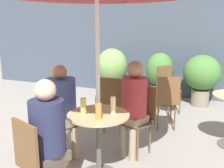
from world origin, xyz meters
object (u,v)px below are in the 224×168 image
Objects in this scene: seated_person_0 at (134,101)px; bistro_chair_2 at (36,158)px; beer_glass_3 at (98,112)px; seated_person_2 at (49,133)px; potted_plant_0 at (112,69)px; beer_glass_1 at (98,103)px; beer_glass_2 at (83,106)px; bistro_chair_1 at (56,115)px; bistro_chair_6 at (113,100)px; beer_glass_0 at (113,105)px; bistro_chair_0 at (140,113)px; potted_plant_1 at (160,73)px; cafe_table_near at (99,132)px; seated_person_1 at (62,105)px; bistro_chair_5 at (167,85)px; bistro_chair_3 at (167,98)px; bistro_chair_4 at (52,91)px; potted_plant_2 at (202,75)px.

bistro_chair_2 is at bearing -90.00° from seated_person_0.
seated_person_2 is at bearing -122.25° from beer_glass_3.
seated_person_2 is 3.84m from potted_plant_0.
beer_glass_1 is 0.32m from beer_glass_3.
beer_glass_2 is 3.33m from potted_plant_0.
bistro_chair_1 is 2.88m from potted_plant_0.
beer_glass_0 is at bearing 109.01° from bistro_chair_6.
bistro_chair_6 is 1.80m from seated_person_2.
bistro_chair_0 is 0.96m from beer_glass_3.
potted_plant_1 reaches higher than beer_glass_2.
cafe_table_near is 3.32m from potted_plant_0.
seated_person_1 is at bearing 69.98° from bistro_chair_6.
bistro_chair_5 is (0.03, 1.77, 0.00)m from bistro_chair_0.
seated_person_1 reaches higher than bistro_chair_6.
bistro_chair_5 is (0.30, 2.52, 0.01)m from cafe_table_near.
bistro_chair_2 is 1.00× the size of bistro_chair_6.
bistro_chair_3 is at bearing 77.49° from beer_glass_3.
bistro_chair_4 is 2.11m from beer_glass_0.
bistro_chair_6 is at bearing 104.31° from cafe_table_near.
potted_plant_0 is (-1.40, 0.61, 0.12)m from bistro_chair_5.
beer_glass_2 is at bearing -79.96° from bistro_chair_2.
seated_person_2 is at bearing -97.11° from beer_glass_2.
potted_plant_0 is at bearing 109.68° from beer_glass_3.
bistro_chair_5 is at bearing 83.24° from cafe_table_near.
bistro_chair_1 is 5.10× the size of beer_glass_2.
potted_plant_1 reaches higher than beer_glass_1.
seated_person_0 is at bearing -90.00° from seated_person_2.
seated_person_0 is 2.67m from potted_plant_1.
seated_person_0 is 7.07× the size of beer_glass_2.
bistro_chair_6 is 1.24m from beer_glass_0.
bistro_chair_4 is (-1.26, 2.07, 0.00)m from bistro_chair_2.
seated_person_1 is at bearing -80.25° from potted_plant_0.
beer_glass_3 reaches higher than bistro_chair_2.
cafe_table_near is 2.53m from bistro_chair_5.
potted_plant_0 is (-0.50, 2.91, -0.05)m from seated_person_1.
bistro_chair_2 is 1.00× the size of bistro_chair_4.
beer_glass_0 is at bearing -97.08° from bistro_chair_2.
bistro_chair_0 reaches higher than beer_glass_1.
bistro_chair_1 is 5.90× the size of beer_glass_1.
seated_person_0 is at bearing 128.99° from bistro_chair_6.
seated_person_1 reaches higher than bistro_chair_5.
seated_person_0 reaches higher than seated_person_2.
bistro_chair_3 is 2.18m from potted_plant_0.
potted_plant_2 reaches higher than cafe_table_near.
seated_person_1 is 2.96m from potted_plant_0.
beer_glass_2 is at bearing 94.07° from bistro_chair_6.
bistro_chair_1 is 1.04m from seated_person_0.
beer_glass_0 reaches higher than bistro_chair_1.
seated_person_1 is (-0.90, -2.30, 0.18)m from bistro_chair_5.
bistro_chair_4 is at bearing -38.81° from bistro_chair_2.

